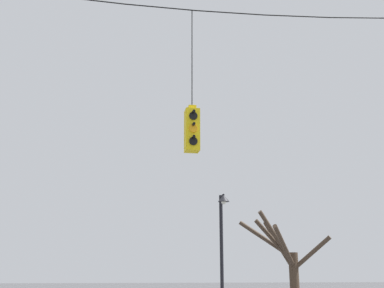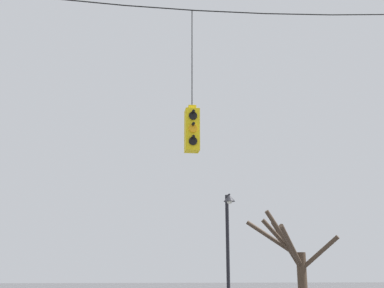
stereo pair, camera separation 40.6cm
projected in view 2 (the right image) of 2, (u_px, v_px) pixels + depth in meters
name	position (u px, v px, depth m)	size (l,w,h in m)	color
span_wire	(161.00, 4.00, 12.36)	(12.89, 0.03, 0.34)	black
traffic_light_near_right_pole	(192.00, 129.00, 11.59)	(0.34, 0.46, 3.78)	yellow
street_lamp	(229.00, 237.00, 16.40)	(0.40, 0.69, 4.64)	black
bare_tree	(296.00, 267.00, 17.44)	(3.07, 2.42, 4.20)	#423326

